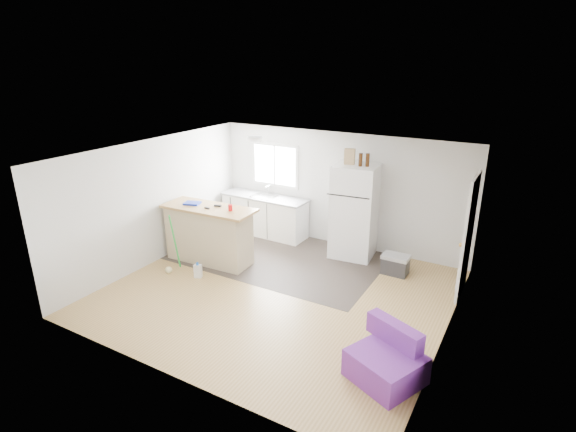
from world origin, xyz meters
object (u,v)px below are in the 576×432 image
(cardboard_box, at_px, (350,157))
(kitchen_cabinets, at_px, (265,215))
(cooler, at_px, (395,264))
(red_cup, at_px, (230,208))
(blue_tray, at_px, (192,203))
(cleaner_jug, at_px, (198,271))
(mop, at_px, (171,261))
(purple_seat, at_px, (387,361))
(bottle_right, at_px, (368,160))
(bottle_left, at_px, (361,160))
(peninsula, at_px, (209,234))
(refrigerator, at_px, (354,211))

(cardboard_box, bearing_deg, kitchen_cabinets, 176.34)
(cooler, height_order, red_cup, red_cup)
(red_cup, distance_m, blue_tray, 0.88)
(red_cup, distance_m, cardboard_box, 2.46)
(cleaner_jug, distance_m, red_cup, 1.30)
(cooler, height_order, cleaner_jug, cooler)
(mop, distance_m, blue_tray, 1.19)
(cardboard_box, bearing_deg, purple_seat, -59.29)
(cleaner_jug, xyz_separation_m, blue_tray, (-0.62, 0.66, 1.01))
(red_cup, distance_m, bottle_right, 2.71)
(cooler, distance_m, blue_tray, 4.03)
(cardboard_box, bearing_deg, cooler, -17.74)
(blue_tray, bearing_deg, bottle_left, 29.73)
(peninsula, xyz_separation_m, purple_seat, (4.11, -1.61, -0.33))
(refrigerator, distance_m, red_cup, 2.45)
(refrigerator, height_order, bottle_left, bottle_left)
(peninsula, xyz_separation_m, refrigerator, (2.33, 1.66, 0.37))
(kitchen_cabinets, distance_m, mop, 2.59)
(blue_tray, height_order, cardboard_box, cardboard_box)
(red_cup, bearing_deg, cooler, 23.48)
(refrigerator, bearing_deg, mop, -143.08)
(kitchen_cabinets, bearing_deg, purple_seat, -38.96)
(cooler, bearing_deg, blue_tray, -160.49)
(refrigerator, relative_size, red_cup, 15.64)
(kitchen_cabinets, xyz_separation_m, red_cup, (0.36, -1.72, 0.73))
(bottle_left, bearing_deg, cardboard_box, 168.68)
(refrigerator, xyz_separation_m, purple_seat, (1.78, -3.27, -0.70))
(cooler, height_order, blue_tray, blue_tray)
(peninsula, xyz_separation_m, bottle_left, (2.43, 1.58, 1.43))
(kitchen_cabinets, distance_m, cardboard_box, 2.57)
(refrigerator, height_order, blue_tray, refrigerator)
(cardboard_box, bearing_deg, mop, -136.07)
(cooler, bearing_deg, cleaner_jug, -147.39)
(cleaner_jug, distance_m, mop, 0.58)
(kitchen_cabinets, distance_m, bottle_left, 2.75)
(purple_seat, relative_size, bottle_left, 4.14)
(peninsula, relative_size, refrigerator, 0.99)
(peninsula, height_order, purple_seat, peninsula)
(cardboard_box, bearing_deg, refrigerator, 13.79)
(refrigerator, bearing_deg, purple_seat, -67.28)
(kitchen_cabinets, xyz_separation_m, cardboard_box, (2.03, -0.13, 1.57))
(peninsula, distance_m, purple_seat, 4.43)
(red_cup, bearing_deg, cardboard_box, 43.66)
(peninsula, distance_m, cleaner_jug, 0.85)
(refrigerator, bearing_deg, cooler, -27.61)
(peninsula, bearing_deg, bottle_right, 29.71)
(mop, xyz_separation_m, cardboard_box, (2.50, 2.40, 1.79))
(peninsula, bearing_deg, refrigerator, 32.78)
(cleaner_jug, distance_m, bottle_left, 3.65)
(bottle_left, height_order, bottle_right, same)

